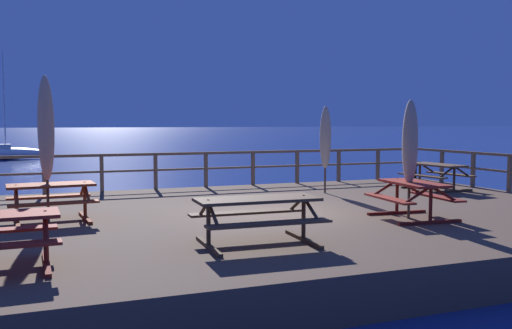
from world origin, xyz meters
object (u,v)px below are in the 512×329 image
patio_umbrella_tall_back_left (410,143)px  picnic_table_back_right (51,194)px  sailboat_distant (1,153)px  patio_umbrella_short_mid (46,129)px  patio_umbrella_short_front (325,138)px  picnic_table_mid_left (257,210)px  picnic_table_front_left (436,171)px  picnic_table_back_left (413,192)px

patio_umbrella_tall_back_left → picnic_table_back_right: bearing=161.5°
patio_umbrella_tall_back_left → sailboat_distant: bearing=105.9°
patio_umbrella_short_mid → patio_umbrella_short_front: bearing=15.1°
picnic_table_mid_left → patio_umbrella_short_mid: bearing=132.0°
picnic_table_front_left → patio_umbrella_tall_back_left: patio_umbrella_tall_back_left is taller
sailboat_distant → picnic_table_front_left: bearing=-66.0°
picnic_table_back_right → patio_umbrella_tall_back_left: patio_umbrella_tall_back_left is taller
picnic_table_mid_left → patio_umbrella_short_front: (4.20, 5.48, 1.00)m
picnic_table_back_right → patio_umbrella_short_front: size_ratio=0.71×
picnic_table_back_left → patio_umbrella_tall_back_left: 1.02m
patio_umbrella_short_front → patio_umbrella_tall_back_left: patio_umbrella_tall_back_left is taller
picnic_table_mid_left → picnic_table_back_left: same height
picnic_table_back_right → picnic_table_front_left: bearing=8.2°
picnic_table_front_left → patio_umbrella_short_front: size_ratio=0.76×
picnic_table_back_left → patio_umbrella_tall_back_left: (-0.08, 0.03, 1.01)m
picnic_table_front_left → patio_umbrella_tall_back_left: size_ratio=0.76×
picnic_table_mid_left → patio_umbrella_short_front: bearing=52.6°
patio_umbrella_short_mid → picnic_table_back_left: bearing=-18.9°
patio_umbrella_short_front → picnic_table_mid_left: bearing=-127.4°
picnic_table_mid_left → patio_umbrella_tall_back_left: bearing=16.5°
picnic_table_mid_left → picnic_table_back_left: size_ratio=1.19×
patio_umbrella_tall_back_left → sailboat_distant: size_ratio=0.32×
picnic_table_back_right → picnic_table_back_left: 7.35m
patio_umbrella_tall_back_left → patio_umbrella_short_front: bearing=84.8°
patio_umbrella_short_front → picnic_table_back_right: bearing=-164.3°
picnic_table_mid_left → picnic_table_back_right: bearing=131.9°
patio_umbrella_short_front → sailboat_distant: size_ratio=0.32×
picnic_table_mid_left → patio_umbrella_short_mid: size_ratio=0.70×
picnic_table_front_left → sailboat_distant: size_ratio=0.24×
picnic_table_mid_left → patio_umbrella_short_mid: patio_umbrella_short_mid is taller
picnic_table_front_left → patio_umbrella_short_front: (-3.44, 0.51, 1.00)m
picnic_table_mid_left → sailboat_distant: sailboat_distant is taller
picnic_table_mid_left → picnic_table_front_left: size_ratio=1.10×
sailboat_distant → picnic_table_back_right: bearing=-84.9°
patio_umbrella_short_front → sailboat_distant: sailboat_distant is taller
picnic_table_back_right → picnic_table_back_left: (6.96, -2.34, -0.00)m
picnic_table_back_right → picnic_table_mid_left: same height
patio_umbrella_short_mid → patio_umbrella_tall_back_left: patio_umbrella_short_mid is taller
patio_umbrella_short_front → patio_umbrella_tall_back_left: bearing=-95.2°
patio_umbrella_short_front → picnic_table_back_left: bearing=-94.1°
picnic_table_back_right → patio_umbrella_short_mid: size_ratio=0.60×
picnic_table_back_right → sailboat_distant: size_ratio=0.23×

